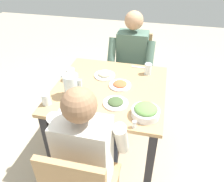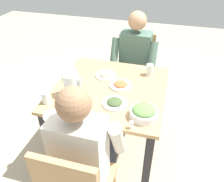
{
  "view_description": "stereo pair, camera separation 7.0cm",
  "coord_description": "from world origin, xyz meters",
  "px_view_note": "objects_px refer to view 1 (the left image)",
  "views": [
    {
      "loc": [
        0.38,
        -1.55,
        1.77
      ],
      "look_at": [
        0.03,
        -0.05,
        0.71
      ],
      "focal_mm": 36.34,
      "sensor_mm": 36.0,
      "label": 1
    },
    {
      "loc": [
        0.45,
        -1.53,
        1.77
      ],
      "look_at": [
        0.03,
        -0.05,
        0.71
      ],
      "focal_mm": 36.34,
      "sensor_mm": 36.0,
      "label": 2
    }
  ],
  "objects_px": {
    "water_glass_far_right": "(148,69)",
    "chair_far": "(133,66)",
    "dining_table": "(110,98)",
    "water_glass_far_left": "(46,99)",
    "plate_rice_curry": "(120,85)",
    "plate_dolmas": "(116,102)",
    "salad_bowl": "(146,111)",
    "diner_near": "(89,149)",
    "salt_shaker": "(134,124)",
    "plate_beans": "(105,75)",
    "water_pitcher": "(71,86)",
    "diner_far": "(131,63)",
    "water_glass_near_left": "(71,74)"
  },
  "relations": [
    {
      "from": "salt_shaker",
      "to": "water_pitcher",
      "type": "bearing_deg",
      "value": 154.95
    },
    {
      "from": "water_pitcher",
      "to": "salad_bowl",
      "type": "xyz_separation_m",
      "value": [
        0.6,
        -0.11,
        -0.05
      ]
    },
    {
      "from": "salad_bowl",
      "to": "water_glass_far_right",
      "type": "xyz_separation_m",
      "value": [
        -0.04,
        0.6,
        0.01
      ]
    },
    {
      "from": "dining_table",
      "to": "plate_dolmas",
      "type": "height_order",
      "value": "plate_dolmas"
    },
    {
      "from": "plate_rice_curry",
      "to": "plate_dolmas",
      "type": "distance_m",
      "value": 0.25
    },
    {
      "from": "diner_far",
      "to": "plate_beans",
      "type": "distance_m",
      "value": 0.49
    },
    {
      "from": "diner_far",
      "to": "salt_shaker",
      "type": "distance_m",
      "value": 1.07
    },
    {
      "from": "salad_bowl",
      "to": "plate_beans",
      "type": "xyz_separation_m",
      "value": [
        -0.42,
        0.47,
        -0.03
      ]
    },
    {
      "from": "chair_far",
      "to": "plate_dolmas",
      "type": "height_order",
      "value": "chair_far"
    },
    {
      "from": "water_glass_near_left",
      "to": "water_glass_far_left",
      "type": "bearing_deg",
      "value": -97.88
    },
    {
      "from": "salt_shaker",
      "to": "salad_bowl",
      "type": "bearing_deg",
      "value": 65.85
    },
    {
      "from": "diner_near",
      "to": "plate_dolmas",
      "type": "height_order",
      "value": "diner_near"
    },
    {
      "from": "plate_rice_curry",
      "to": "diner_near",
      "type": "bearing_deg",
      "value": -95.88
    },
    {
      "from": "water_glass_far_left",
      "to": "salt_shaker",
      "type": "bearing_deg",
      "value": -8.56
    },
    {
      "from": "dining_table",
      "to": "water_glass_far_left",
      "type": "relative_size",
      "value": 9.98
    },
    {
      "from": "dining_table",
      "to": "water_glass_far_left",
      "type": "distance_m",
      "value": 0.55
    },
    {
      "from": "water_glass_far_right",
      "to": "water_glass_near_left",
      "type": "xyz_separation_m",
      "value": [
        -0.65,
        -0.26,
        0.0
      ]
    },
    {
      "from": "chair_far",
      "to": "diner_near",
      "type": "relative_size",
      "value": 0.75
    },
    {
      "from": "plate_dolmas",
      "to": "salad_bowl",
      "type": "bearing_deg",
      "value": -19.85
    },
    {
      "from": "plate_dolmas",
      "to": "water_glass_far_right",
      "type": "height_order",
      "value": "water_glass_far_right"
    },
    {
      "from": "dining_table",
      "to": "chair_far",
      "type": "height_order",
      "value": "chair_far"
    },
    {
      "from": "dining_table",
      "to": "water_glass_far_right",
      "type": "bearing_deg",
      "value": 46.01
    },
    {
      "from": "plate_dolmas",
      "to": "water_glass_far_right",
      "type": "relative_size",
      "value": 1.85
    },
    {
      "from": "dining_table",
      "to": "water_glass_far_right",
      "type": "relative_size",
      "value": 8.93
    },
    {
      "from": "plate_beans",
      "to": "plate_dolmas",
      "type": "relative_size",
      "value": 0.98
    },
    {
      "from": "chair_far",
      "to": "water_glass_far_right",
      "type": "distance_m",
      "value": 0.62
    },
    {
      "from": "diner_far",
      "to": "plate_dolmas",
      "type": "bearing_deg",
      "value": -89.06
    },
    {
      "from": "water_glass_near_left",
      "to": "water_pitcher",
      "type": "bearing_deg",
      "value": -66.25
    },
    {
      "from": "plate_dolmas",
      "to": "water_glass_far_left",
      "type": "relative_size",
      "value": 2.06
    },
    {
      "from": "salad_bowl",
      "to": "dining_table",
      "type": "bearing_deg",
      "value": 138.59
    },
    {
      "from": "salad_bowl",
      "to": "water_glass_near_left",
      "type": "distance_m",
      "value": 0.77
    },
    {
      "from": "diner_far",
      "to": "water_pitcher",
      "type": "xyz_separation_m",
      "value": [
        -0.35,
        -0.8,
        0.17
      ]
    },
    {
      "from": "chair_far",
      "to": "water_glass_far_left",
      "type": "bearing_deg",
      "value": -113.37
    },
    {
      "from": "plate_rice_curry",
      "to": "water_glass_far_right",
      "type": "xyz_separation_m",
      "value": [
        0.21,
        0.26,
        0.04
      ]
    },
    {
      "from": "diner_near",
      "to": "water_pitcher",
      "type": "bearing_deg",
      "value": 122.21
    },
    {
      "from": "water_glass_far_right",
      "to": "diner_near",
      "type": "bearing_deg",
      "value": -106.78
    },
    {
      "from": "dining_table",
      "to": "plate_dolmas",
      "type": "xyz_separation_m",
      "value": [
        0.1,
        -0.21,
        0.13
      ]
    },
    {
      "from": "diner_far",
      "to": "water_glass_far_right",
      "type": "bearing_deg",
      "value": -56.86
    },
    {
      "from": "plate_dolmas",
      "to": "water_glass_far_right",
      "type": "distance_m",
      "value": 0.55
    },
    {
      "from": "chair_far",
      "to": "water_glass_far_right",
      "type": "relative_size",
      "value": 8.31
    },
    {
      "from": "diner_near",
      "to": "plate_dolmas",
      "type": "bearing_deg",
      "value": 78.37
    },
    {
      "from": "water_glass_far_right",
      "to": "chair_far",
      "type": "bearing_deg",
      "value": 111.66
    },
    {
      "from": "salad_bowl",
      "to": "water_glass_far_left",
      "type": "bearing_deg",
      "value": -177.49
    },
    {
      "from": "chair_far",
      "to": "plate_beans",
      "type": "bearing_deg",
      "value": -104.71
    },
    {
      "from": "plate_beans",
      "to": "water_glass_far_left",
      "type": "height_order",
      "value": "water_glass_far_left"
    },
    {
      "from": "water_glass_far_left",
      "to": "dining_table",
      "type": "bearing_deg",
      "value": 38.43
    },
    {
      "from": "salt_shaker",
      "to": "plate_rice_curry",
      "type": "bearing_deg",
      "value": 111.97
    },
    {
      "from": "diner_far",
      "to": "salad_bowl",
      "type": "xyz_separation_m",
      "value": [
        0.25,
        -0.91,
        0.11
      ]
    },
    {
      "from": "chair_far",
      "to": "plate_beans",
      "type": "relative_size",
      "value": 4.6
    },
    {
      "from": "chair_far",
      "to": "dining_table",
      "type": "bearing_deg",
      "value": -95.85
    }
  ]
}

